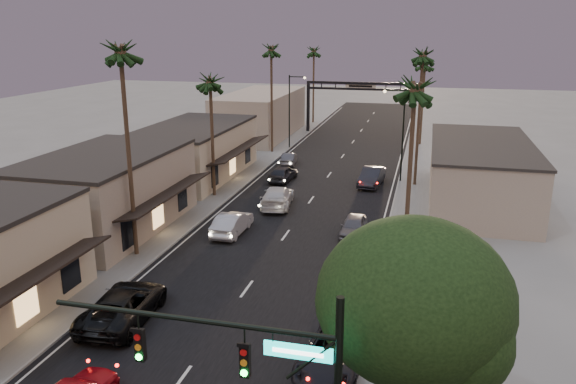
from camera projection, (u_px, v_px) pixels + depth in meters
The scene contains 29 objects.
ground at pixel (318, 191), 51.73m from camera, with size 200.00×200.00×0.00m, color slate.
road at pixel (327, 177), 56.38m from camera, with size 14.00×120.00×0.02m, color black.
sidewalk_left at pixel (258, 157), 65.11m from camera, with size 5.00×92.00×0.12m, color slate.
sidewalk_right at pixel (425, 166), 60.66m from camera, with size 5.00×92.00×0.12m, color slate.
storefront_mid at pixel (107, 194), 40.97m from camera, with size 8.00×14.00×5.50m, color gray.
storefront_far at pixel (194, 152), 55.94m from camera, with size 8.00×16.00×5.00m, color #BFAF92.
storefront_dist at pixel (261, 115), 77.21m from camera, with size 8.00×20.00×6.00m, color gray.
building_right at pixel (479, 174), 47.75m from camera, with size 8.00×18.00×5.00m, color gray.
traffic_signal at pixel (269, 379), 15.46m from camera, with size 8.51×0.22×7.80m.
corner_tree at pixel (416, 307), 17.53m from camera, with size 6.20×6.20×8.80m.
arch at pixel (360, 95), 78.11m from camera, with size 15.20×0.40×7.27m.
streetlight_right at pixel (400, 128), 53.27m from camera, with size 2.13×0.30×9.00m.
streetlight_left at pixel (292, 106), 68.62m from camera, with size 2.13×0.30×9.00m.
palm_lb at pixel (120, 46), 33.24m from camera, with size 3.20×3.20×15.20m.
palm_lc at pixel (210, 77), 47.09m from camera, with size 3.20×3.20×12.20m.
palm_ld at pixel (271, 46), 64.24m from camera, with size 3.20×3.20×14.20m.
palm_ra at pixel (415, 82), 31.62m from camera, with size 3.20×3.20×13.20m.
palm_rb at pixel (423, 51), 49.96m from camera, with size 3.20×3.20×14.20m.
palm_rc at pixel (425, 62), 69.13m from camera, with size 3.20×3.20×12.20m.
palm_far at pixel (314, 49), 85.85m from camera, with size 3.20×3.20×13.20m.
oncoming_pickup at pixel (124, 305), 28.51m from camera, with size 2.84×6.16×1.71m, color black.
oncoming_silver at pixel (232, 223), 40.68m from camera, with size 1.69×4.86×1.60m, color #A6A7AC.
oncoming_white at pixel (277, 197), 46.96m from camera, with size 2.37×5.83×1.69m, color silver.
oncoming_dgrey at pixel (283, 173), 54.76m from camera, with size 1.84×4.56×1.55m, color black.
oncoming_grey_far at pixel (289, 159), 61.51m from camera, with size 1.41×4.04×1.33m, color #434348.
curbside_near at pixel (335, 352), 24.49m from camera, with size 2.59×5.61×1.56m, color black.
curbside_black at pixel (365, 258), 34.80m from camera, with size 1.90×4.68×1.36m, color black.
curbside_grey at pixel (354, 226), 40.24m from camera, with size 1.71×4.26×1.45m, color #515156.
curbside_far at pixel (372, 177), 53.23m from camera, with size 1.79×5.12×1.69m, color black.
Camera 1 is at (9.46, -8.87, 14.36)m, focal length 35.00 mm.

